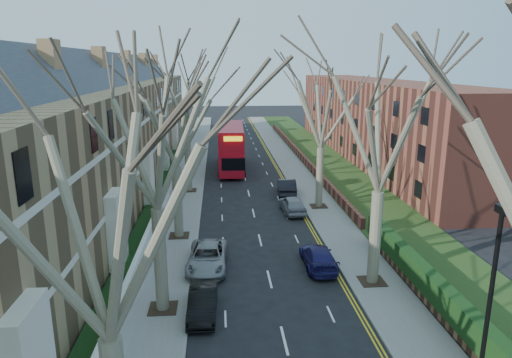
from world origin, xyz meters
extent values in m
cube|color=slate|center=(-6.00, 39.00, 0.06)|extent=(3.00, 102.00, 0.12)
cube|color=slate|center=(6.00, 39.00, 0.06)|extent=(3.00, 102.00, 0.12)
cube|color=#9C7A4F|center=(-13.80, 31.00, 5.00)|extent=(9.00, 78.00, 10.00)
cube|color=#2E3238|center=(-13.80, 31.00, 11.00)|extent=(4.67, 78.00, 4.67)
cube|color=silver|center=(-9.35, 31.00, 3.50)|extent=(0.12, 78.00, 0.35)
cube|color=silver|center=(-9.35, 31.00, 7.00)|extent=(0.12, 78.00, 0.35)
cube|color=brown|center=(17.50, 43.00, 5.00)|extent=(8.00, 54.00, 10.00)
cube|color=brown|center=(7.70, 43.00, 0.57)|extent=(0.35, 54.00, 0.90)
cube|color=brown|center=(7.70, 2.00, 0.42)|extent=(0.40, 24.00, 0.60)
cube|color=black|center=(7.70, 2.00, 1.32)|extent=(0.70, 24.00, 1.20)
cube|color=white|center=(-7.65, 31.00, 0.62)|extent=(0.30, 78.00, 1.00)
cube|color=#233E16|center=(10.50, 39.00, 0.15)|extent=(6.00, 102.00, 0.06)
cylinder|color=black|center=(5.00, -3.50, 4.12)|extent=(0.14, 0.14, 8.00)
cube|color=black|center=(5.00, -3.50, 8.12)|extent=(0.18, 0.50, 0.22)
cylinder|color=#68604A|center=(-5.70, 6.00, 2.75)|extent=(0.64, 0.64, 5.25)
cube|color=#2D2116|center=(-5.70, 6.00, 0.14)|extent=(1.40, 1.40, 0.05)
cylinder|color=#68604A|center=(-5.70, 16.00, 2.66)|extent=(0.64, 0.64, 5.07)
cube|color=#2D2116|center=(-5.70, 16.00, 0.14)|extent=(1.40, 1.40, 0.05)
cylinder|color=#68604A|center=(-5.70, 28.00, 2.75)|extent=(0.60, 0.60, 5.25)
cube|color=#2D2116|center=(-5.70, 28.00, 0.14)|extent=(1.40, 1.40, 0.05)
cylinder|color=#68604A|center=(5.70, 8.00, 2.75)|extent=(0.64, 0.64, 5.25)
cube|color=#2D2116|center=(5.70, 8.00, 0.14)|extent=(1.40, 1.40, 0.05)
cylinder|color=#68604A|center=(5.70, 22.00, 2.66)|extent=(0.60, 0.60, 5.07)
cube|color=#2D2116|center=(5.70, 22.00, 0.14)|extent=(1.40, 1.40, 0.05)
cube|color=#B40C1B|center=(-1.29, 37.37, 1.55)|extent=(3.10, 12.11, 2.41)
cube|color=#B40C1B|center=(-1.29, 37.37, 3.85)|extent=(3.08, 11.51, 2.19)
cube|color=black|center=(-1.29, 37.37, 2.05)|extent=(3.09, 11.15, 0.98)
cube|color=black|center=(-1.29, 37.37, 3.96)|extent=(3.08, 10.91, 0.98)
imported|color=black|center=(-3.70, 5.49, 0.64)|extent=(1.46, 3.91, 1.28)
imported|color=gray|center=(-3.57, 10.78, 0.69)|extent=(2.61, 5.13, 1.39)
imported|color=#1B1854|center=(3.13, 10.39, 0.64)|extent=(1.86, 4.45, 1.28)
imported|color=gray|center=(3.23, 20.87, 0.72)|extent=(1.97, 4.32, 1.44)
imported|color=black|center=(3.55, 26.22, 0.76)|extent=(2.02, 4.76, 1.53)
camera|label=1|loc=(-2.75, -14.84, 12.02)|focal=32.00mm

